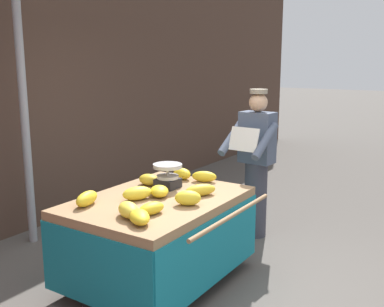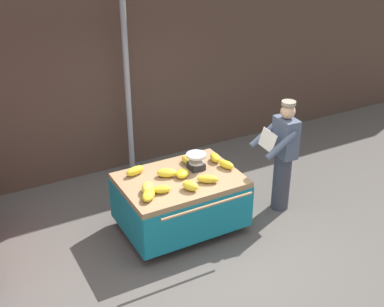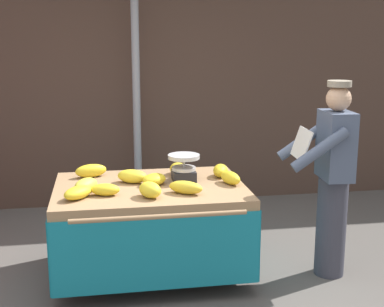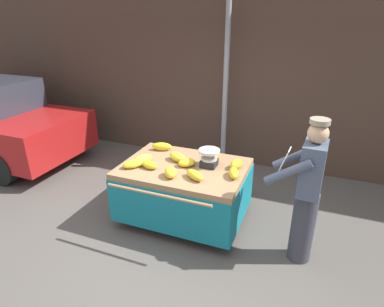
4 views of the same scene
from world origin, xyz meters
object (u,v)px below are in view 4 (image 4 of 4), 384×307
object	(u,v)px
banana_bunch_2	(195,175)
banana_bunch_9	(170,172)
street_pole	(225,87)
banana_bunch_8	(234,173)
weighing_scale	(209,158)
banana_bunch_10	(150,165)
banana_bunch_0	(213,156)
banana_bunch_1	(177,157)
banana_bunch_3	(187,163)
banana_cart	(184,180)
vendor_person	(307,193)
banana_bunch_6	(143,159)
banana_bunch_5	(236,164)
banana_bunch_4	(162,146)
banana_bunch_7	(133,164)

from	to	relation	value
banana_bunch_2	banana_bunch_9	bearing A→B (deg)	-168.98
street_pole	banana_bunch_8	world-z (taller)	street_pole
weighing_scale	banana_bunch_10	bearing A→B (deg)	-153.61
street_pole	banana_bunch_0	size ratio (longest dim) A/B	13.70
banana_bunch_1	banana_bunch_3	size ratio (longest dim) A/B	1.19
street_pole	banana_bunch_8	size ratio (longest dim) A/B	12.03
banana_bunch_2	banana_bunch_3	world-z (taller)	banana_bunch_2
banana_bunch_2	banana_bunch_10	world-z (taller)	banana_bunch_2
banana_cart	vendor_person	world-z (taller)	vendor_person
banana_bunch_6	banana_bunch_8	bearing A→B (deg)	2.63
street_pole	banana_bunch_1	bearing A→B (deg)	-95.48
banana_bunch_5	banana_bunch_10	xyz separation A→B (m)	(-1.04, -0.41, -0.01)
street_pole	banana_cart	size ratio (longest dim) A/B	1.85
banana_bunch_2	banana_bunch_4	distance (m)	1.01
banana_bunch_4	banana_bunch_8	distance (m)	1.27
banana_bunch_7	vendor_person	xyz separation A→B (m)	(2.14, 0.05, 0.00)
banana_bunch_10	banana_bunch_0	bearing A→B (deg)	39.71
banana_cart	banana_bunch_2	xyz separation A→B (m)	(0.26, -0.29, 0.27)
street_pole	banana_bunch_5	size ratio (longest dim) A/B	13.74
banana_bunch_9	banana_bunch_0	bearing A→B (deg)	64.53
banana_bunch_5	vendor_person	distance (m)	0.98
banana_bunch_0	banana_bunch_7	world-z (taller)	banana_bunch_0
banana_bunch_4	banana_bunch_6	bearing A→B (deg)	-93.90
banana_cart	banana_bunch_1	xyz separation A→B (m)	(-0.14, 0.12, 0.28)
banana_bunch_7	banana_bunch_10	xyz separation A→B (m)	(0.21, 0.05, -0.00)
banana_bunch_2	banana_bunch_8	bearing A→B (deg)	27.52
banana_bunch_8	banana_bunch_9	world-z (taller)	banana_bunch_9
street_pole	banana_cart	distance (m)	2.03
banana_bunch_6	weighing_scale	bearing A→B (deg)	15.55
banana_cart	banana_bunch_7	bearing A→B (deg)	-154.78
street_pole	banana_bunch_3	xyz separation A→B (m)	(0.02, -1.80, -0.64)
banana_bunch_3	banana_bunch_4	bearing A→B (deg)	146.31
banana_bunch_6	banana_bunch_9	distance (m)	0.55
banana_bunch_1	banana_bunch_6	distance (m)	0.46
banana_bunch_0	banana_bunch_4	world-z (taller)	banana_bunch_4
banana_bunch_8	vendor_person	size ratio (longest dim) A/B	0.15
banana_cart	banana_bunch_3	bearing A→B (deg)	13.09
weighing_scale	banana_bunch_8	distance (m)	0.42
banana_bunch_7	banana_bunch_9	world-z (taller)	banana_bunch_9
banana_bunch_9	banana_bunch_10	xyz separation A→B (m)	(-0.35, 0.12, -0.02)
banana_cart	banana_bunch_1	distance (m)	0.33
weighing_scale	vendor_person	size ratio (longest dim) A/B	0.16
banana_bunch_2	banana_bunch_3	bearing A→B (deg)	127.26
banana_bunch_1	banana_bunch_8	distance (m)	0.85
street_pole	banana_bunch_6	xyz separation A→B (m)	(-0.55, -1.93, -0.63)
banana_bunch_10	banana_bunch_4	bearing A→B (deg)	101.55
banana_cart	banana_bunch_6	bearing A→B (deg)	-167.15
banana_bunch_0	banana_bunch_1	distance (m)	0.48
weighing_scale	banana_bunch_1	size ratio (longest dim) A/B	1.04
banana_bunch_0	banana_cart	bearing A→B (deg)	-131.68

